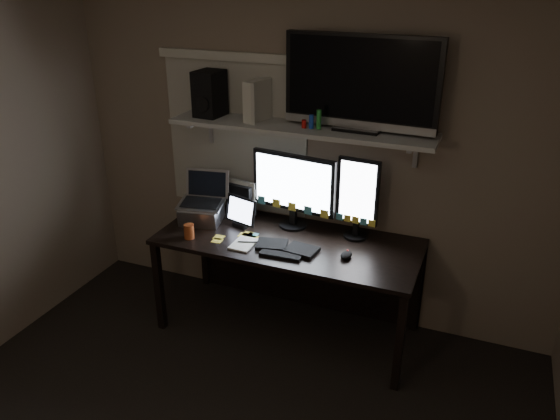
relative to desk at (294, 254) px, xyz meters
The scene contains 18 objects.
back_wall 0.74m from the desk, 90.00° to the left, with size 3.60×3.60×0.00m, color #786556.
window_blinds 0.96m from the desk, 156.69° to the left, with size 1.10×0.02×1.10m, color beige.
desk is the anchor object (origin of this frame).
wall_shelf 0.91m from the desk, 90.00° to the left, with size 1.80×0.35×0.03m, color #A9A8A4.
monitor_landscape 0.47m from the desk, 115.13° to the left, with size 0.63×0.07×0.56m, color black.
monitor_portrait 0.63m from the desk, 11.95° to the left, with size 0.29×0.05×0.58m, color black.
keyboard 0.32m from the desk, 80.75° to the right, with size 0.42×0.17×0.03m, color black.
mouse 0.53m from the desk, 26.64° to the right, with size 0.07×0.11×0.04m, color black.
notepad 0.43m from the desk, 129.72° to the right, with size 0.14×0.20×0.01m, color silver.
tablet 0.49m from the desk, behind, with size 0.26×0.11×0.23m, color black.
file_sorter 0.58m from the desk, 164.23° to the left, with size 0.21×0.09×0.27m, color black.
laptop 0.78m from the desk, behind, with size 0.32×0.26×0.36m, color #A7A8AC.
cup 0.77m from the desk, 151.13° to the right, with size 0.07×0.07×0.10m, color #943D1B.
sticky_notes 0.45m from the desk, 148.49° to the right, with size 0.30×0.22×0.00m, color yellow, non-canonical shape.
tv 1.29m from the desk, 18.01° to the left, with size 1.00×0.18×0.60m, color black.
game_console 1.12m from the desk, 161.44° to the left, with size 0.07×0.23×0.28m, color #BCB9A9.
speaker 1.28m from the desk, behind, with size 0.17×0.21×0.31m, color black.
bottles 0.99m from the desk, 17.75° to the left, with size 0.19×0.04×0.12m, color #A50F0C, non-canonical shape.
Camera 1 is at (1.19, -1.69, 2.44)m, focal length 35.00 mm.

